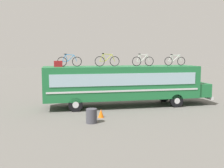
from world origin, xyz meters
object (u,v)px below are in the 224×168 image
(rooftop_bicycle_1, at_px, (69,61))
(trash_bin, at_px, (92,116))
(bus, at_px, (125,83))
(rooftop_bicycle_3, at_px, (143,61))
(rooftop_bicycle_4, at_px, (175,61))
(luggage_bag_1, at_px, (58,64))
(rooftop_bicycle_2, at_px, (107,61))
(traffic_cone, at_px, (101,113))

(rooftop_bicycle_1, distance_m, trash_bin, 5.55)
(bus, xyz_separation_m, rooftop_bicycle_1, (-3.92, 0.38, 1.57))
(rooftop_bicycle_1, height_order, trash_bin, rooftop_bicycle_1)
(rooftop_bicycle_3, height_order, rooftop_bicycle_4, rooftop_bicycle_3)
(rooftop_bicycle_1, xyz_separation_m, rooftop_bicycle_4, (7.98, -0.02, -0.01))
(luggage_bag_1, relative_size, trash_bin, 0.71)
(rooftop_bicycle_1, distance_m, rooftop_bicycle_3, 5.30)
(rooftop_bicycle_1, distance_m, rooftop_bicycle_2, 2.67)
(bus, height_order, rooftop_bicycle_4, rooftop_bicycle_4)
(bus, bearing_deg, trash_bin, -125.00)
(rooftop_bicycle_1, distance_m, rooftop_bicycle_4, 7.98)
(rooftop_bicycle_2, height_order, trash_bin, rooftop_bicycle_2)
(traffic_cone, bearing_deg, rooftop_bicycle_1, 115.57)
(rooftop_bicycle_2, bearing_deg, trash_bin, -111.54)
(luggage_bag_1, distance_m, traffic_cone, 4.99)
(traffic_cone, bearing_deg, rooftop_bicycle_2, 72.76)
(rooftop_bicycle_4, bearing_deg, luggage_bag_1, -178.66)
(rooftop_bicycle_3, bearing_deg, rooftop_bicycle_4, 8.25)
(bus, relative_size, rooftop_bicycle_3, 7.45)
(trash_bin, bearing_deg, luggage_bag_1, 111.38)
(luggage_bag_1, distance_m, rooftop_bicycle_1, 0.83)
(rooftop_bicycle_1, xyz_separation_m, traffic_cone, (1.67, -3.48, -3.05))
(bus, distance_m, traffic_cone, 4.11)
(rooftop_bicycle_1, relative_size, rooftop_bicycle_2, 0.96)
(luggage_bag_1, bearing_deg, traffic_cone, -53.08)
(rooftop_bicycle_2, xyz_separation_m, rooftop_bicycle_4, (5.34, 0.32, -0.03))
(rooftop_bicycle_4, xyz_separation_m, traffic_cone, (-6.31, -3.47, -3.04))
(bus, relative_size, luggage_bag_1, 21.37)
(rooftop_bicycle_1, bearing_deg, trash_bin, -78.49)
(traffic_cone, bearing_deg, rooftop_bicycle_4, 28.76)
(luggage_bag_1, relative_size, rooftop_bicycle_2, 0.32)
(bus, relative_size, trash_bin, 15.19)
(luggage_bag_1, relative_size, traffic_cone, 1.12)
(traffic_cone, bearing_deg, rooftop_bicycle_3, 40.34)
(rooftop_bicycle_3, distance_m, trash_bin, 6.72)
(rooftop_bicycle_4, height_order, trash_bin, rooftop_bicycle_4)
(rooftop_bicycle_4, relative_size, traffic_cone, 3.32)
(bus, bearing_deg, rooftop_bicycle_1, 174.40)
(bus, bearing_deg, rooftop_bicycle_4, 5.17)
(bus, bearing_deg, rooftop_bicycle_3, -0.97)
(bus, distance_m, rooftop_bicycle_2, 2.04)
(trash_bin, height_order, traffic_cone, trash_bin)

